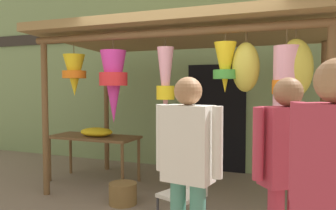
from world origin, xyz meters
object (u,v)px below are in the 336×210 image
(flower_heap_on_table, at_px, (97,132))
(shopper_by_bananas, at_px, (287,165))
(wicker_basket_by_table, at_px, (123,193))
(folding_chair, at_px, (186,187))
(vendor_in_orange, at_px, (188,162))
(display_table, at_px, (94,141))
(passerby_at_right, at_px, (335,194))

(flower_heap_on_table, distance_m, shopper_by_bananas, 3.66)
(flower_heap_on_table, relative_size, wicker_basket_by_table, 1.50)
(folding_chair, height_order, vendor_in_orange, vendor_in_orange)
(wicker_basket_by_table, bearing_deg, flower_heap_on_table, 140.14)
(shopper_by_bananas, bearing_deg, wicker_basket_by_table, 150.99)
(vendor_in_orange, height_order, shopper_by_bananas, vendor_in_orange)
(folding_chair, xyz_separation_m, wicker_basket_by_table, (-1.09, 0.54, -0.36))
(display_table, relative_size, vendor_in_orange, 0.89)
(wicker_basket_by_table, height_order, shopper_by_bananas, shopper_by_bananas)
(flower_heap_on_table, distance_m, passerby_at_right, 4.39)
(display_table, relative_size, folding_chair, 1.78)
(folding_chair, height_order, wicker_basket_by_table, folding_chair)
(wicker_basket_by_table, xyz_separation_m, passerby_at_right, (2.43, -2.03, 0.90))
(display_table, xyz_separation_m, shopper_by_bananas, (3.16, -1.99, 0.30))
(vendor_in_orange, bearing_deg, wicker_basket_by_table, 135.19)
(folding_chair, bearing_deg, vendor_in_orange, -69.96)
(flower_heap_on_table, bearing_deg, display_table, 165.87)
(display_table, distance_m, vendor_in_orange, 3.27)
(passerby_at_right, bearing_deg, wicker_basket_by_table, 140.14)
(vendor_in_orange, height_order, passerby_at_right, passerby_at_right)
(flower_heap_on_table, relative_size, shopper_by_bananas, 0.34)
(wicker_basket_by_table, distance_m, passerby_at_right, 3.29)
(wicker_basket_by_table, height_order, passerby_at_right, passerby_at_right)
(vendor_in_orange, xyz_separation_m, passerby_at_right, (1.03, -0.64, 0.05))
(display_table, bearing_deg, shopper_by_bananas, -32.21)
(flower_heap_on_table, xyz_separation_m, folding_chair, (2.02, -1.32, -0.34))
(passerby_at_right, bearing_deg, folding_chair, 131.94)
(shopper_by_bananas, xyz_separation_m, passerby_at_right, (0.28, -0.84, 0.05))
(folding_chair, bearing_deg, wicker_basket_by_table, 153.69)
(vendor_in_orange, bearing_deg, passerby_at_right, -31.73)
(folding_chair, height_order, passerby_at_right, passerby_at_right)
(wicker_basket_by_table, bearing_deg, display_table, 141.63)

